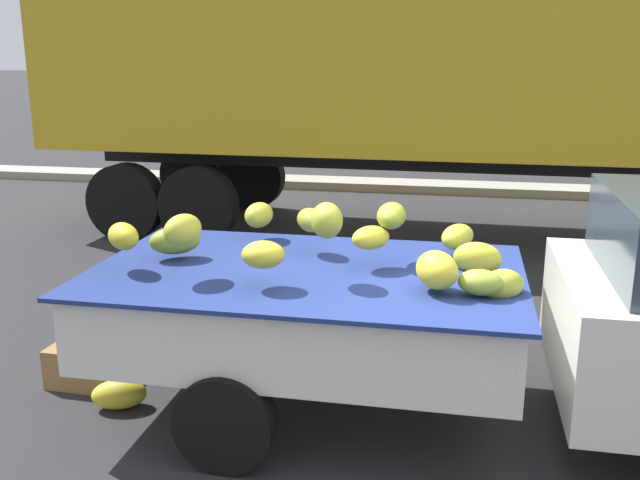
{
  "coord_description": "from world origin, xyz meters",
  "views": [
    {
      "loc": [
        0.09,
        -4.34,
        2.53
      ],
      "look_at": [
        -0.95,
        0.79,
        1.16
      ],
      "focal_mm": 39.69,
      "sensor_mm": 36.0,
      "label": 1
    }
  ],
  "objects_px": {
    "semi_trailer": "(471,54)",
    "fallen_banana_bunch_near_tailgate": "(119,394)",
    "produce_crate": "(84,365)",
    "pickup_truck": "(623,317)"
  },
  "relations": [
    {
      "from": "fallen_banana_bunch_near_tailgate",
      "to": "produce_crate",
      "type": "height_order",
      "value": "produce_crate"
    },
    {
      "from": "semi_trailer",
      "to": "produce_crate",
      "type": "height_order",
      "value": "semi_trailer"
    },
    {
      "from": "semi_trailer",
      "to": "fallen_banana_bunch_near_tailgate",
      "type": "height_order",
      "value": "semi_trailer"
    },
    {
      "from": "produce_crate",
      "to": "fallen_banana_bunch_near_tailgate",
      "type": "bearing_deg",
      "value": -35.08
    },
    {
      "from": "fallen_banana_bunch_near_tailgate",
      "to": "produce_crate",
      "type": "distance_m",
      "value": 0.56
    },
    {
      "from": "fallen_banana_bunch_near_tailgate",
      "to": "semi_trailer",
      "type": "bearing_deg",
      "value": 66.93
    },
    {
      "from": "pickup_truck",
      "to": "fallen_banana_bunch_near_tailgate",
      "type": "height_order",
      "value": "pickup_truck"
    },
    {
      "from": "semi_trailer",
      "to": "fallen_banana_bunch_near_tailgate",
      "type": "xyz_separation_m",
      "value": [
        -2.44,
        -5.73,
        -2.43
      ]
    },
    {
      "from": "fallen_banana_bunch_near_tailgate",
      "to": "produce_crate",
      "type": "relative_size",
      "value": 0.77
    },
    {
      "from": "fallen_banana_bunch_near_tailgate",
      "to": "produce_crate",
      "type": "xyz_separation_m",
      "value": [
        -0.45,
        0.32,
        0.05
      ]
    }
  ]
}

